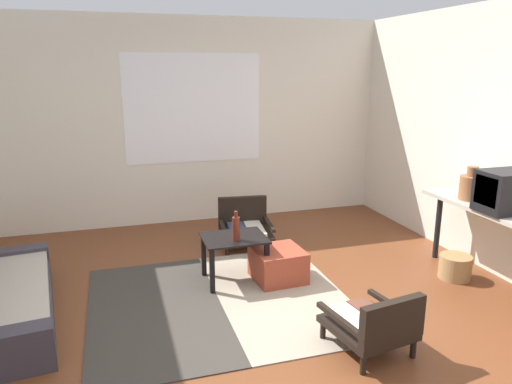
{
  "coord_description": "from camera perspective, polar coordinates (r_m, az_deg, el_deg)",
  "views": [
    {
      "loc": [
        -1.07,
        -3.35,
        2.06
      ],
      "look_at": [
        0.19,
        0.8,
        0.93
      ],
      "focal_mm": 33.75,
      "sensor_mm": 36.0,
      "label": 1
    }
  ],
  "objects": [
    {
      "name": "clay_vase",
      "position": [
        5.2,
        24.13,
        0.6
      ],
      "size": [
        0.22,
        0.22,
        0.33
      ],
      "color": "#935B38",
      "rests_on": "console_shelf"
    },
    {
      "name": "crt_television",
      "position": [
        4.89,
        27.41,
        0.06
      ],
      "size": [
        0.44,
        0.35,
        0.38
      ],
      "color": "black",
      "rests_on": "console_shelf"
    },
    {
      "name": "far_wall_with_window",
      "position": [
        6.54,
        -7.46,
        8.24
      ],
      "size": [
        5.6,
        0.13,
        2.7
      ],
      "color": "silver",
      "rests_on": "ground"
    },
    {
      "name": "coffee_table",
      "position": [
        4.73,
        -2.59,
        -6.47
      ],
      "size": [
        0.61,
        0.49,
        0.46
      ],
      "color": "black",
      "rests_on": "ground"
    },
    {
      "name": "ground_plane",
      "position": [
        4.08,
        0.71,
        -15.77
      ],
      "size": [
        7.8,
        7.8,
        0.0
      ],
      "primitive_type": "plane",
      "color": "brown"
    },
    {
      "name": "area_rug",
      "position": [
        4.47,
        -4.32,
        -12.8
      ],
      "size": [
        2.28,
        2.07,
        0.01
      ],
      "color": "#38332D",
      "rests_on": "ground"
    },
    {
      "name": "wicker_basket",
      "position": [
        5.27,
        22.52,
        -8.2
      ],
      "size": [
        0.31,
        0.31,
        0.24
      ],
      "primitive_type": "cylinder",
      "color": "#9E7A4C",
      "rests_on": "ground"
    },
    {
      "name": "armchair_by_window",
      "position": [
        5.76,
        -1.33,
        -3.95
      ],
      "size": [
        0.66,
        0.66,
        0.53
      ],
      "color": "black",
      "rests_on": "ground"
    },
    {
      "name": "console_shelf",
      "position": [
        5.07,
        25.8,
        -2.55
      ],
      "size": [
        0.4,
        1.51,
        0.78
      ],
      "color": "#B2AD9E",
      "rests_on": "ground"
    },
    {
      "name": "glass_bottle",
      "position": [
        4.57,
        -2.38,
        -4.3
      ],
      "size": [
        0.08,
        0.08,
        0.29
      ],
      "color": "#5B2319",
      "rests_on": "coffee_table"
    },
    {
      "name": "ottoman_orange",
      "position": [
        4.82,
        2.62,
        -8.62
      ],
      "size": [
        0.5,
        0.5,
        0.32
      ],
      "primitive_type": "cube",
      "rotation": [
        0.0,
        0.0,
        0.06
      ],
      "color": "#993D28",
      "rests_on": "ground"
    },
    {
      "name": "armchair_striped_foreground",
      "position": [
        3.75,
        13.79,
        -14.87
      ],
      "size": [
        0.62,
        0.66,
        0.51
      ],
      "color": "black",
      "rests_on": "ground"
    }
  ]
}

